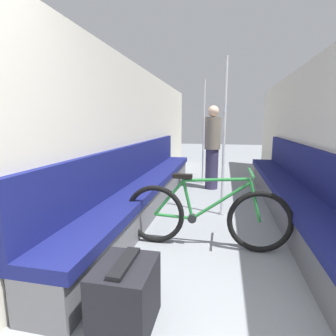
{
  "coord_description": "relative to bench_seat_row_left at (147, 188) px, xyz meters",
  "views": [
    {
      "loc": [
        0.09,
        -0.54,
        1.3
      ],
      "look_at": [
        -0.84,
        3.86,
        0.5
      ],
      "focal_mm": 28.0,
      "sensor_mm": 36.0,
      "label": 1
    }
  ],
  "objects": [
    {
      "name": "bicycle",
      "position": [
        0.96,
        -1.12,
        0.03
      ],
      "size": [
        1.72,
        0.46,
        0.83
      ],
      "rotation": [
        0.0,
        0.0,
        0.26
      ],
      "color": "black",
      "rests_on": "ground"
    },
    {
      "name": "passenger_standing",
      "position": [
        0.91,
        1.37,
        0.51
      ],
      "size": [
        0.3,
        0.3,
        1.6
      ],
      "rotation": [
        0.0,
        0.0,
        2.59
      ],
      "color": "#332D4C",
      "rests_on": "ground"
    },
    {
      "name": "grab_pole_near",
      "position": [
        1.12,
        -0.08,
        0.73
      ],
      "size": [
        0.08,
        0.08,
        2.14
      ],
      "color": "gray",
      "rests_on": "ground"
    },
    {
      "name": "bench_seat_row_right",
      "position": [
        2.06,
        0.0,
        0.0
      ],
      "size": [
        0.48,
        5.01,
        0.97
      ],
      "color": "#5B5B60",
      "rests_on": "ground"
    },
    {
      "name": "wall_right",
      "position": [
        2.32,
        -0.09,
        0.77
      ],
      "size": [
        0.1,
        9.39,
        2.16
      ],
      "primitive_type": "cube",
      "color": "beige",
      "rests_on": "ground"
    },
    {
      "name": "wall_left",
      "position": [
        -0.26,
        -0.09,
        0.77
      ],
      "size": [
        0.1,
        9.39,
        2.16
      ],
      "primitive_type": "cube",
      "color": "beige",
      "rests_on": "ground"
    },
    {
      "name": "bench_seat_row_left",
      "position": [
        0.0,
        0.0,
        0.0
      ],
      "size": [
        0.48,
        5.01,
        0.97
      ],
      "color": "#5B5B60",
      "rests_on": "ground"
    },
    {
      "name": "luggage_bag",
      "position": [
        0.54,
        -2.31,
        -0.1
      ],
      "size": [
        0.36,
        0.43,
        0.45
      ],
      "color": "black",
      "rests_on": "ground"
    },
    {
      "name": "grab_pole_far",
      "position": [
        0.71,
        1.78,
        0.73
      ],
      "size": [
        0.08,
        0.08,
        2.14
      ],
      "color": "gray",
      "rests_on": "ground"
    }
  ]
}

